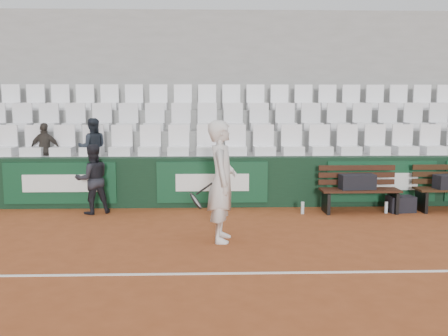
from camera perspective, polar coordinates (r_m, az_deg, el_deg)
ground at (r=6.33m, az=0.84°, el=-11.98°), size 80.00×80.00×0.00m
court_baseline at (r=6.32m, az=0.84°, el=-11.95°), size 18.00×0.06×0.01m
back_barrier at (r=10.08m, az=0.18°, el=-1.59°), size 18.00×0.34×1.00m
grandstand_tier_front at (r=10.70m, az=-0.31°, el=-1.05°), size 18.00×0.95×1.00m
grandstand_tier_mid at (r=11.61m, az=-0.43°, el=0.76°), size 18.00×0.95×1.45m
grandstand_tier_back at (r=12.53m, az=-0.54°, el=2.31°), size 18.00×0.95×1.90m
grandstand_rear_wall at (r=13.10m, az=-0.61°, el=8.02°), size 18.00×0.30×4.40m
seat_row_front at (r=10.43m, az=-0.28°, el=3.23°), size 11.90×0.44×0.63m
seat_row_mid at (r=11.36m, az=-0.42°, el=5.87°), size 11.90×0.44×0.63m
seat_row_back at (r=12.30m, az=-0.53°, el=8.11°), size 11.90×0.44×0.63m
bench_left at (r=9.93m, az=15.23°, el=-3.62°), size 1.50×0.56×0.45m
sports_bag_left at (r=9.86m, az=14.98°, el=-1.53°), size 0.69×0.34×0.28m
sports_bag_ground at (r=10.22m, az=19.54°, el=-3.90°), size 0.54×0.37×0.31m
water_bottle_near at (r=9.60m, az=8.97°, el=-4.51°), size 0.06×0.06×0.23m
water_bottle_far at (r=10.02m, az=18.04°, el=-4.30°), size 0.06×0.06×0.22m
tennis_player at (r=7.54m, az=-0.25°, el=-1.53°), size 0.74×0.70×1.84m
ball_kid at (r=9.73m, az=-14.80°, el=-1.24°), size 0.79×0.72×1.32m
spectator_b at (r=11.00m, az=-19.85°, el=4.30°), size 0.68×0.33×1.13m
spectator_c at (r=10.74m, az=-14.86°, el=4.68°), size 0.68×0.58×1.22m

